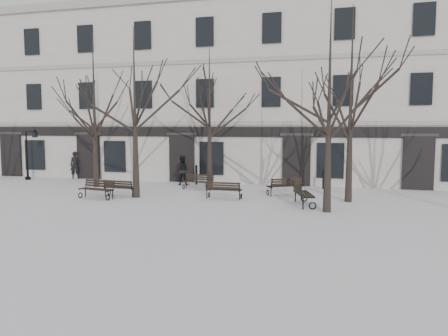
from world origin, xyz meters
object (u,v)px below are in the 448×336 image
(bench_2, at_px, (224,189))
(bench_5, at_px, (302,193))
(tree_2, at_px, (330,82))
(lamp_post, at_px, (30,151))
(bench_0, at_px, (97,189))
(tree_1, at_px, (134,92))
(bench_1, at_px, (120,187))
(bench_3, at_px, (198,181))
(bench_4, at_px, (285,186))

(bench_2, relative_size, bench_5, 0.81)
(tree_2, bearing_deg, lamp_post, 162.15)
(tree_2, relative_size, bench_2, 4.87)
(tree_2, xyz_separation_m, bench_0, (-10.66, 0.57, -4.68))
(tree_1, xyz_separation_m, bench_1, (-0.90, 0.04, -4.61))
(bench_0, height_order, bench_3, bench_0)
(tree_2, bearing_deg, tree_1, 171.31)
(tree_2, relative_size, bench_3, 4.86)
(tree_1, xyz_separation_m, tree_2, (9.02, -1.38, 0.11))
(bench_4, bearing_deg, tree_2, 83.89)
(tree_1, bearing_deg, tree_2, -8.69)
(tree_1, distance_m, bench_2, 6.26)
(bench_1, bearing_deg, lamp_post, -22.30)
(bench_1, height_order, bench_3, bench_3)
(bench_0, distance_m, bench_1, 1.12)
(tree_2, relative_size, lamp_post, 2.55)
(bench_1, distance_m, bench_5, 8.84)
(bench_2, relative_size, bench_4, 0.94)
(bench_3, bearing_deg, lamp_post, 178.48)
(bench_5, distance_m, lamp_post, 18.35)
(bench_5, relative_size, lamp_post, 0.64)
(bench_1, xyz_separation_m, bench_5, (8.84, -0.21, 0.10))
(bench_4, bearing_deg, tree_1, -15.39)
(bench_4, bearing_deg, bench_5, 76.46)
(bench_2, xyz_separation_m, bench_5, (3.72, -0.77, 0.08))
(bench_2, height_order, lamp_post, lamp_post)
(bench_0, height_order, bench_4, bench_4)
(bench_1, bearing_deg, bench_2, -168.49)
(tree_2, distance_m, bench_0, 11.66)
(bench_2, bearing_deg, tree_2, 158.65)
(bench_3, height_order, lamp_post, lamp_post)
(bench_0, relative_size, bench_5, 0.87)
(tree_1, distance_m, bench_1, 4.70)
(bench_3, distance_m, bench_5, 6.79)
(bench_2, bearing_deg, bench_1, 7.05)
(bench_4, bearing_deg, bench_1, -17.75)
(tree_1, distance_m, bench_4, 8.63)
(tree_2, relative_size, bench_4, 4.58)
(bench_0, xyz_separation_m, bench_3, (3.73, 4.07, -0.03))
(tree_2, relative_size, bench_1, 4.93)
(bench_3, xyz_separation_m, bench_4, (4.81, -0.79, 0.04))
(bench_5, bearing_deg, bench_3, 44.53)
(tree_1, bearing_deg, bench_4, 19.68)
(bench_0, bearing_deg, bench_5, 14.03)
(bench_3, height_order, bench_5, bench_5)
(lamp_post, bearing_deg, tree_1, -25.61)
(bench_0, bearing_deg, bench_3, 57.77)
(bench_3, xyz_separation_m, lamp_post, (-11.80, 1.40, 1.42))
(bench_0, xyz_separation_m, bench_5, (9.58, 0.63, 0.07))
(tree_1, relative_size, lamp_post, 2.50)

